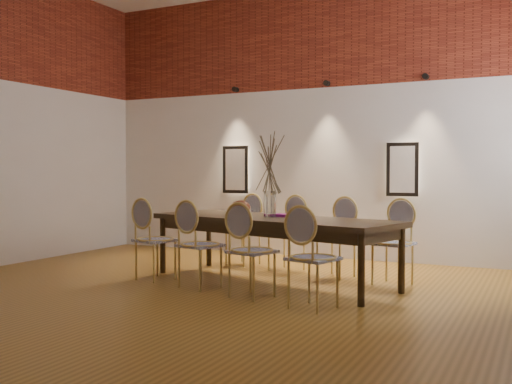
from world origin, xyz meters
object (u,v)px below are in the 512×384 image
at_px(chair_near_d, 313,258).
at_px(chair_far_c, 336,238).
at_px(chair_near_b, 200,245).
at_px(chair_far_d, 393,243).
at_px(vase, 270,204).
at_px(chair_far_b, 286,234).
at_px(chair_near_a, 156,240).
at_px(chair_far_a, 243,230).
at_px(dining_table, 271,250).
at_px(chair_near_c, 252,251).
at_px(bowl, 241,208).
at_px(book, 283,215).

height_order(chair_near_d, chair_far_c, same).
relative_size(chair_near_b, chair_far_d, 1.00).
relative_size(chair_far_c, vase, 3.13).
bearing_deg(chair_far_c, chair_far_b, 0.00).
distance_m(chair_near_a, chair_far_a, 1.53).
height_order(dining_table, chair_far_d, chair_far_d).
bearing_deg(chair_near_b, chair_far_d, 45.40).
bearing_deg(chair_far_c, dining_table, 63.76).
bearing_deg(chair_near_c, chair_near_a, -180.00).
bearing_deg(chair_far_b, chair_far_d, -180.00).
bearing_deg(chair_near_b, chair_far_a, 116.24).
bearing_deg(chair_far_a, chair_near_a, 90.00).
xyz_separation_m(chair_near_a, bowl, (0.86, 0.51, 0.37)).
relative_size(chair_far_d, bowl, 3.92).
xyz_separation_m(vase, book, (0.11, 0.13, -0.14)).
xyz_separation_m(chair_near_a, chair_far_d, (2.58, 0.90, 0.00)).
bearing_deg(chair_near_c, chair_far_c, 90.00).
distance_m(chair_near_a, bowl, 1.07).
relative_size(chair_near_c, chair_far_c, 1.00).
relative_size(chair_near_c, chair_far_b, 1.00).
relative_size(dining_table, chair_far_a, 3.21).
distance_m(chair_far_a, chair_far_d, 2.26).
bearing_deg(chair_near_d, chair_near_c, -180.00).
distance_m(dining_table, chair_near_d, 1.37).
xyz_separation_m(chair_far_d, book, (-1.20, -0.31, 0.30)).
relative_size(chair_near_d, chair_far_b, 1.00).
bearing_deg(bowl, chair_far_d, 12.68).
relative_size(chair_near_a, chair_near_c, 1.00).
height_order(chair_near_b, chair_near_d, same).
bearing_deg(chair_near_b, chair_near_a, -180.00).
xyz_separation_m(chair_far_b, book, (0.26, -0.70, 0.30)).
bearing_deg(chair_far_b, chair_near_b, 90.00).
relative_size(chair_far_c, book, 3.62).
bearing_deg(bowl, chair_near_d, -39.45).
bearing_deg(chair_far_a, chair_far_c, -180.00).
bearing_deg(chair_far_d, bowl, 27.54).
distance_m(dining_table, vase, 0.53).
relative_size(dining_table, book, 11.60).
height_order(chair_near_a, chair_near_b, same).
distance_m(chair_far_b, vase, 0.95).
bearing_deg(chair_near_a, book, 37.83).
bearing_deg(chair_far_d, chair_far_b, 0.00).
height_order(dining_table, bowl, bowl).
height_order(chair_far_c, vase, vase).
relative_size(chair_near_b, chair_far_b, 1.00).
bearing_deg(vase, chair_far_c, 47.59).
height_order(chair_near_d, vase, vase).
bearing_deg(chair_far_b, chair_near_a, 63.76).
bearing_deg(chair_near_b, chair_far_b, 90.00).
height_order(chair_far_b, bowl, chair_far_b).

